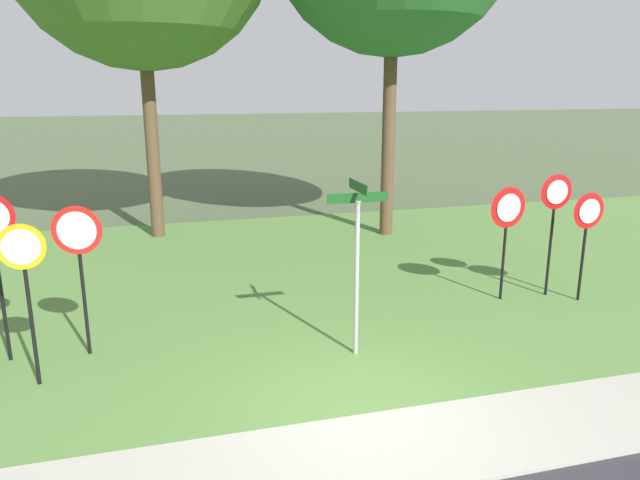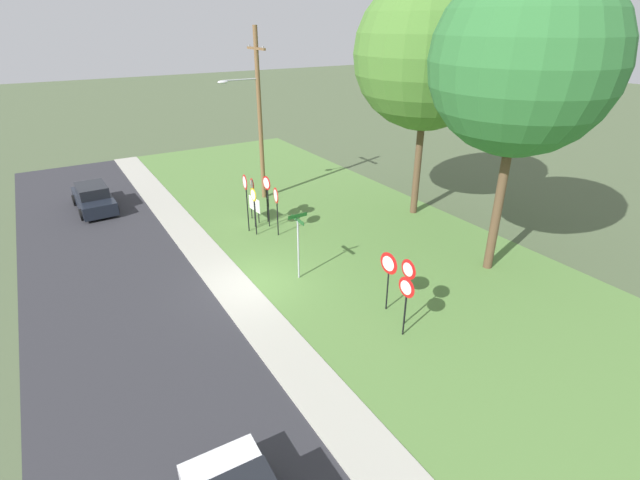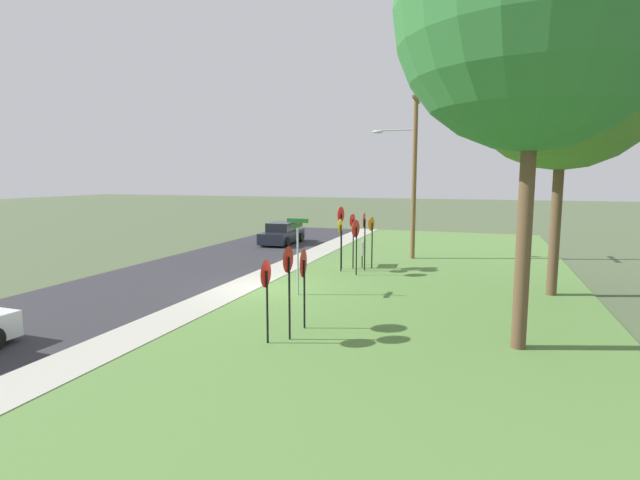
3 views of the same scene
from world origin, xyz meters
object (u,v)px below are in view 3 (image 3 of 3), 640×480
stop_sign_near_right (340,234)px  oak_tree_left (565,67)px  yield_sign_near_right (288,270)px  notice_board (364,249)px  stop_sign_far_left (353,230)px  stop_sign_center_tall (341,224)px  stop_sign_near_left (356,235)px  street_name_post (298,249)px  stop_sign_far_right (364,229)px  oak_tree_right (537,7)px  yield_sign_far_left (266,282)px  parked_hatchback_near (282,234)px  utility_pole (412,163)px  stop_sign_far_center (372,231)px  yield_sign_near_left (303,269)px

stop_sign_near_right → oak_tree_left: 10.73m
yield_sign_near_right → notice_board: bearing=-176.4°
stop_sign_far_left → stop_sign_center_tall: 0.64m
stop_sign_near_right → stop_sign_center_tall: size_ratio=0.82×
stop_sign_near_right → stop_sign_center_tall: 0.73m
stop_sign_near_left → stop_sign_far_left: (-1.49, -0.53, 0.05)m
street_name_post → stop_sign_center_tall: bearing=179.2°
stop_sign_far_right → oak_tree_right: 12.25m
stop_sign_near_left → street_name_post: (4.11, -1.09, -0.10)m
stop_sign_near_right → street_name_post: street_name_post is taller
stop_sign_center_tall → stop_sign_near_right: bearing=21.4°
yield_sign_near_right → street_name_post: size_ratio=0.89×
street_name_post → yield_sign_far_left: bearing=12.3°
stop_sign_center_tall → parked_hatchback_near: 9.51m
stop_sign_near_left → parked_hatchback_near: 11.01m
stop_sign_center_tall → oak_tree_right: 12.75m
stop_sign_far_right → yield_sign_far_left: bearing=-5.5°
stop_sign_near_left → utility_pole: bearing=173.9°
stop_sign_far_center → yield_sign_near_left: stop_sign_far_center is taller
oak_tree_left → oak_tree_right: size_ratio=1.01×
stop_sign_near_right → yield_sign_near_right: size_ratio=0.96×
stop_sign_far_left → stop_sign_center_tall: (0.29, -0.48, 0.29)m
stop_sign_far_center → oak_tree_right: bearing=43.5°
street_name_post → yield_sign_near_right: bearing=18.4°
yield_sign_near_right → yield_sign_far_left: yield_sign_near_right is taller
stop_sign_center_tall → oak_tree_left: 10.72m
street_name_post → oak_tree_right: size_ratio=0.24×
stop_sign_near_right → parked_hatchback_near: (-7.77, -6.19, -1.10)m
stop_sign_far_left → notice_board: size_ratio=2.04×
stop_sign_far_center → notice_board: (-0.44, -0.48, -0.90)m
stop_sign_near_left → notice_board: (-2.21, -0.18, -0.93)m
stop_sign_near_right → stop_sign_far_center: bearing=135.4°
stop_sign_far_right → parked_hatchback_near: size_ratio=0.63×
stop_sign_near_right → stop_sign_far_left: bearing=159.5°
stop_sign_far_center → oak_tree_left: oak_tree_left is taller
parked_hatchback_near → yield_sign_near_left: bearing=22.9°
stop_sign_far_left → utility_pole: 5.32m
oak_tree_left → stop_sign_far_left: bearing=-108.0°
yield_sign_far_left → notice_board: yield_sign_far_left is taller
stop_sign_far_left → street_name_post: size_ratio=0.92×
notice_board → stop_sign_far_center: bearing=43.0°
stop_sign_far_right → notice_board: 1.52m
oak_tree_right → yield_sign_far_left: bearing=-74.5°
stop_sign_near_right → yield_sign_far_left: (9.78, 0.88, -0.09)m
stop_sign_near_right → utility_pole: size_ratio=0.26×
stop_sign_near_right → notice_board: bearing=157.3°
yield_sign_far_left → notice_board: bearing=178.2°
yield_sign_near_right → parked_hatchback_near: bearing=-156.0°
stop_sign_far_center → parked_hatchback_near: stop_sign_far_center is taller
street_name_post → oak_tree_left: (-2.94, 8.73, 6.33)m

